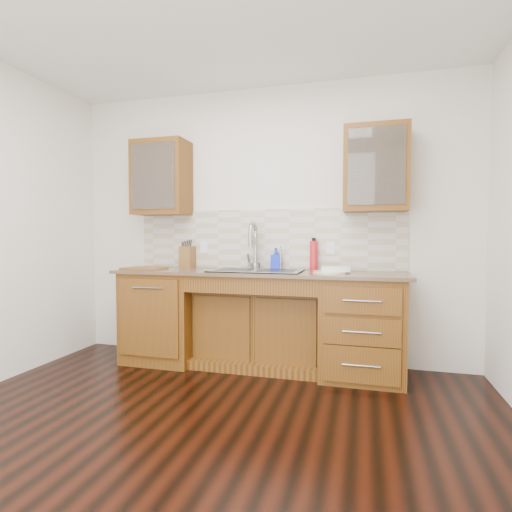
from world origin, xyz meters
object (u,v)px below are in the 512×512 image
(plate, at_px, (329,272))
(soap_bottle, at_px, (276,258))
(water_bottle, at_px, (314,256))
(cutting_board, at_px, (144,268))
(knife_block, at_px, (188,257))

(plate, bearing_deg, soap_bottle, 151.95)
(water_bottle, relative_size, cutting_board, 0.71)
(soap_bottle, distance_m, knife_block, 0.92)
(soap_bottle, height_order, knife_block, knife_block)
(water_bottle, xyz_separation_m, cutting_board, (-1.61, -0.34, -0.13))
(knife_block, distance_m, cutting_board, 0.47)
(plate, bearing_deg, water_bottle, 122.93)
(plate, height_order, cutting_board, cutting_board)
(water_bottle, distance_m, plate, 0.34)
(soap_bottle, bearing_deg, knife_block, 177.50)
(knife_block, height_order, cutting_board, knife_block)
(plate, relative_size, knife_block, 1.33)
(soap_bottle, xyz_separation_m, knife_block, (-0.92, -0.03, 0.01))
(soap_bottle, relative_size, plate, 0.72)
(cutting_board, bearing_deg, soap_bottle, 16.30)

